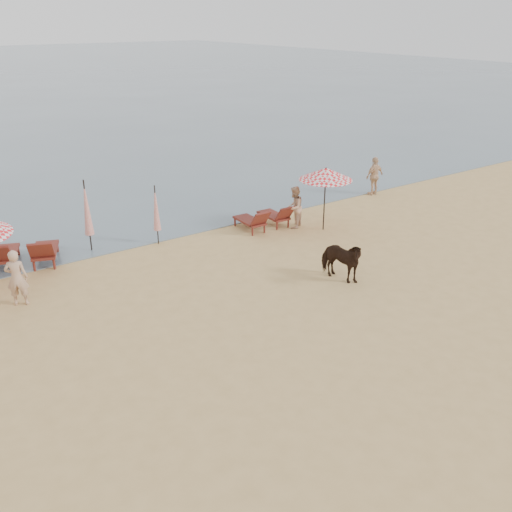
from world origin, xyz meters
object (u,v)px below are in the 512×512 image
at_px(beachgoer_right_b, 374,176).
at_px(umbrella_open_right, 326,174).
at_px(beachgoer_right_a, 294,207).
at_px(beachgoer_left, 17,278).
at_px(umbrella_closed_right, 156,208).
at_px(umbrella_closed_left, 87,208).
at_px(lounger_cluster_right, 265,217).
at_px(lounger_cluster_left, 3,254).
at_px(cow, 340,260).

bearing_deg(beachgoer_right_b, umbrella_open_right, 21.36).
distance_m(umbrella_open_right, beachgoer_right_a, 1.69).
relative_size(beachgoer_left, beachgoer_right_b, 0.96).
height_order(beachgoer_right_a, beachgoer_right_b, beachgoer_right_b).
height_order(umbrella_closed_right, beachgoer_right_b, umbrella_closed_right).
relative_size(umbrella_closed_left, beachgoer_right_b, 1.48).
height_order(lounger_cluster_right, umbrella_open_right, umbrella_open_right).
distance_m(lounger_cluster_right, beachgoer_left, 8.91).
xyz_separation_m(lounger_cluster_left, cow, (7.88, -6.51, 0.16)).
bearing_deg(beachgoer_right_b, beachgoer_right_a, 10.81).
bearing_deg(umbrella_closed_left, cow, -50.61).
bearing_deg(beachgoer_left, lounger_cluster_right, -148.55).
height_order(beachgoer_left, beachgoer_right_a, beachgoer_left).
relative_size(lounger_cluster_right, umbrella_open_right, 0.75).
relative_size(lounger_cluster_left, beachgoer_right_a, 2.32).
height_order(umbrella_closed_left, beachgoer_right_a, umbrella_closed_left).
height_order(cow, beachgoer_right_a, beachgoer_right_a).
xyz_separation_m(lounger_cluster_right, beachgoer_right_b, (6.33, 0.77, 0.40)).
relative_size(umbrella_closed_right, cow, 1.37).
relative_size(cow, beachgoer_left, 0.95).
bearing_deg(beachgoer_right_a, cow, 33.21).
bearing_deg(cow, beachgoer_right_a, 54.68).
distance_m(lounger_cluster_left, beachgoer_left, 2.75).
distance_m(cow, beachgoer_right_a, 4.62).
bearing_deg(umbrella_closed_left, beachgoer_right_a, -16.42).
xyz_separation_m(lounger_cluster_left, beachgoer_right_b, (14.98, -0.92, 0.35)).
bearing_deg(umbrella_open_right, beachgoer_left, 176.49).
bearing_deg(beachgoer_left, umbrella_closed_left, -113.79).
xyz_separation_m(lounger_cluster_left, umbrella_closed_right, (4.78, -0.85, 0.79)).
xyz_separation_m(lounger_cluster_right, umbrella_closed_left, (-5.96, 1.51, 1.08)).
bearing_deg(lounger_cluster_left, cow, -18.36).
bearing_deg(beachgoer_right_a, lounger_cluster_right, -64.14).
bearing_deg(umbrella_open_right, umbrella_closed_left, 157.68).
height_order(cow, beachgoer_left, beachgoer_left).
distance_m(umbrella_closed_right, beachgoer_left, 5.35).
distance_m(umbrella_closed_right, beachgoer_right_b, 10.21).
xyz_separation_m(umbrella_open_right, beachgoer_right_b, (4.66, 2.07, -1.25)).
bearing_deg(lounger_cluster_right, beachgoer_right_b, 8.52).
bearing_deg(cow, umbrella_closed_left, 115.66).
xyz_separation_m(lounger_cluster_left, beachgoer_left, (-0.20, -2.73, 0.31)).
relative_size(cow, beachgoer_right_a, 0.98).
bearing_deg(lounger_cluster_left, umbrella_closed_right, 11.15).
xyz_separation_m(lounger_cluster_right, cow, (-0.76, -4.82, 0.22)).
bearing_deg(cow, umbrella_open_right, 41.57).
bearing_deg(beachgoer_right_a, beachgoer_left, -32.17).
xyz_separation_m(umbrella_closed_right, cow, (3.10, -5.66, -0.63)).
bearing_deg(umbrella_closed_left, beachgoer_left, -138.54).
xyz_separation_m(umbrella_closed_left, umbrella_closed_right, (2.10, -0.67, -0.23)).
relative_size(lounger_cluster_left, umbrella_open_right, 1.55).
relative_size(umbrella_closed_right, beachgoer_right_b, 1.25).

